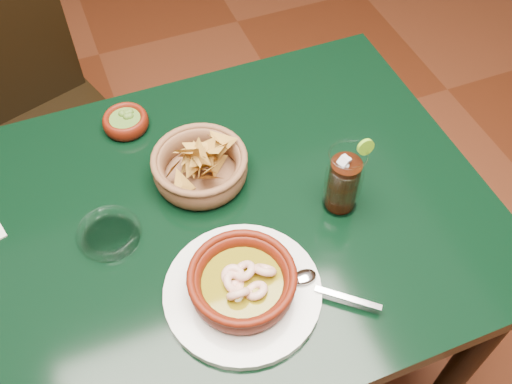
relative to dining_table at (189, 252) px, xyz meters
name	(u,v)px	position (x,y,z in m)	size (l,w,h in m)	color
ground	(210,368)	(0.00, 0.00, -0.65)	(7.00, 7.00, 0.00)	#471C0C
dining_table	(189,252)	(0.00, 0.00, 0.00)	(1.20, 0.80, 0.75)	black
dining_chair	(45,120)	(-0.24, 0.70, -0.19)	(0.50, 0.50, 0.85)	black
shrimp_plate	(243,285)	(0.05, -0.18, 0.13)	(0.35, 0.28, 0.08)	silver
chip_basket	(200,166)	(0.07, 0.10, 0.13)	(0.22, 0.22, 0.14)	brown
guacamole_ramekin	(126,122)	(-0.04, 0.29, 0.12)	(0.12, 0.12, 0.04)	#4A1005
cola_drink	(344,181)	(0.30, -0.06, 0.17)	(0.15, 0.15, 0.17)	white
glass_ashtray	(109,234)	(-0.14, 0.02, 0.11)	(0.13, 0.13, 0.03)	white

